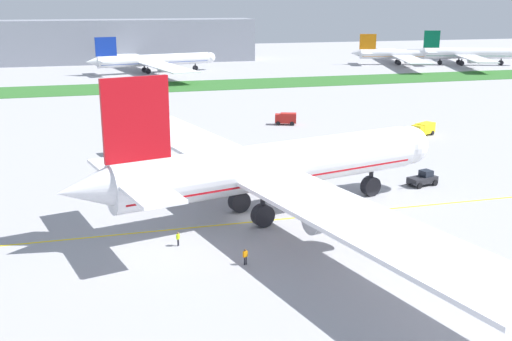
{
  "coord_description": "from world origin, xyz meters",
  "views": [
    {
      "loc": [
        -17.96,
        -70.09,
        26.51
      ],
      "look_at": [
        3.06,
        7.2,
        4.03
      ],
      "focal_mm": 43.0,
      "sensor_mm": 36.0,
      "label": 1
    }
  ],
  "objects_px": {
    "airliner_foreground": "(269,167)",
    "parked_airliner_far_left": "(152,60)",
    "pushback_tug": "(423,179)",
    "service_truck_baggage_loader": "(286,118)",
    "parked_airliner_far_centre": "(404,54)",
    "parked_airliner_far_right": "(466,54)",
    "service_truck_catering_van": "(423,129)",
    "ground_crew_wingwalker_port": "(245,255)",
    "ground_crew_marshaller_front": "(178,237)"
  },
  "relations": [
    {
      "from": "ground_crew_marshaller_front",
      "to": "service_truck_catering_van",
      "type": "bearing_deg",
      "value": 38.28
    },
    {
      "from": "airliner_foreground",
      "to": "ground_crew_wingwalker_port",
      "type": "distance_m",
      "value": 16.21
    },
    {
      "from": "pushback_tug",
      "to": "ground_crew_wingwalker_port",
      "type": "relative_size",
      "value": 3.56
    },
    {
      "from": "ground_crew_marshaller_front",
      "to": "parked_airliner_far_centre",
      "type": "relative_size",
      "value": 0.02
    },
    {
      "from": "service_truck_baggage_loader",
      "to": "parked_airliner_far_centre",
      "type": "bearing_deg",
      "value": 51.32
    },
    {
      "from": "ground_crew_wingwalker_port",
      "to": "service_truck_baggage_loader",
      "type": "distance_m",
      "value": 73.58
    },
    {
      "from": "parked_airliner_far_centre",
      "to": "parked_airliner_far_right",
      "type": "relative_size",
      "value": 1.05
    },
    {
      "from": "pushback_tug",
      "to": "parked_airliner_far_right",
      "type": "distance_m",
      "value": 181.1
    },
    {
      "from": "airliner_foreground",
      "to": "parked_airliner_far_centre",
      "type": "bearing_deg",
      "value": 56.83
    },
    {
      "from": "parked_airliner_far_right",
      "to": "ground_crew_marshaller_front",
      "type": "bearing_deg",
      "value": -131.55
    },
    {
      "from": "ground_crew_wingwalker_port",
      "to": "parked_airliner_far_centre",
      "type": "height_order",
      "value": "parked_airliner_far_centre"
    },
    {
      "from": "ground_crew_wingwalker_port",
      "to": "parked_airliner_far_centre",
      "type": "bearing_deg",
      "value": 57.39
    },
    {
      "from": "airliner_foreground",
      "to": "parked_airliner_far_centre",
      "type": "height_order",
      "value": "airliner_foreground"
    },
    {
      "from": "parked_airliner_far_left",
      "to": "service_truck_baggage_loader",
      "type": "bearing_deg",
      "value": -80.45
    },
    {
      "from": "service_truck_baggage_loader",
      "to": "ground_crew_marshaller_front",
      "type": "bearing_deg",
      "value": -117.75
    },
    {
      "from": "ground_crew_marshaller_front",
      "to": "service_truck_baggage_loader",
      "type": "distance_m",
      "value": 69.82
    },
    {
      "from": "service_truck_catering_van",
      "to": "parked_airliner_far_centre",
      "type": "height_order",
      "value": "parked_airliner_far_centre"
    },
    {
      "from": "airliner_foreground",
      "to": "service_truck_catering_van",
      "type": "relative_size",
      "value": 13.64
    },
    {
      "from": "parked_airliner_far_right",
      "to": "pushback_tug",
      "type": "bearing_deg",
      "value": -125.33
    },
    {
      "from": "pushback_tug",
      "to": "ground_crew_marshaller_front",
      "type": "bearing_deg",
      "value": -160.55
    },
    {
      "from": "parked_airliner_far_centre",
      "to": "parked_airliner_far_right",
      "type": "height_order",
      "value": "parked_airliner_far_right"
    },
    {
      "from": "airliner_foreground",
      "to": "parked_airliner_far_left",
      "type": "xyz_separation_m",
      "value": [
        2.16,
        160.4,
        -1.72
      ]
    },
    {
      "from": "ground_crew_marshaller_front",
      "to": "parked_airliner_far_right",
      "type": "distance_m",
      "value": 215.41
    },
    {
      "from": "pushback_tug",
      "to": "parked_airliner_far_centre",
      "type": "xyz_separation_m",
      "value": [
        80.74,
        156.2,
        3.25
      ]
    },
    {
      "from": "service_truck_baggage_loader",
      "to": "parked_airliner_far_left",
      "type": "distance_m",
      "value": 107.15
    },
    {
      "from": "service_truck_baggage_loader",
      "to": "parked_airliner_far_left",
      "type": "height_order",
      "value": "parked_airliner_far_left"
    },
    {
      "from": "pushback_tug",
      "to": "service_truck_catering_van",
      "type": "height_order",
      "value": "service_truck_catering_van"
    },
    {
      "from": "airliner_foreground",
      "to": "ground_crew_wingwalker_port",
      "type": "bearing_deg",
      "value": -115.5
    },
    {
      "from": "parked_airliner_far_left",
      "to": "ground_crew_wingwalker_port",
      "type": "bearing_deg",
      "value": -92.88
    },
    {
      "from": "service_truck_catering_van",
      "to": "ground_crew_marshaller_front",
      "type": "bearing_deg",
      "value": -141.72
    },
    {
      "from": "ground_crew_wingwalker_port",
      "to": "parked_airliner_far_centre",
      "type": "xyz_separation_m",
      "value": [
        112.91,
        176.5,
        3.19
      ]
    },
    {
      "from": "ground_crew_wingwalker_port",
      "to": "ground_crew_marshaller_front",
      "type": "bearing_deg",
      "value": 131.16
    },
    {
      "from": "pushback_tug",
      "to": "service_truck_baggage_loader",
      "type": "bearing_deg",
      "value": 96.64
    },
    {
      "from": "ground_crew_marshaller_front",
      "to": "parked_airliner_far_right",
      "type": "relative_size",
      "value": 0.02
    },
    {
      "from": "airliner_foreground",
      "to": "parked_airliner_far_right",
      "type": "bearing_deg",
      "value": 49.8
    },
    {
      "from": "ground_crew_marshaller_front",
      "to": "parked_airliner_far_right",
      "type": "bearing_deg",
      "value": 48.45
    },
    {
      "from": "ground_crew_wingwalker_port",
      "to": "parked_airliner_far_right",
      "type": "bearing_deg",
      "value": 50.83
    },
    {
      "from": "ground_crew_marshaller_front",
      "to": "service_truck_baggage_loader",
      "type": "xyz_separation_m",
      "value": [
        32.51,
        61.79,
        0.43
      ]
    },
    {
      "from": "service_truck_baggage_loader",
      "to": "parked_airliner_far_right",
      "type": "bearing_deg",
      "value": 42.01
    },
    {
      "from": "ground_crew_wingwalker_port",
      "to": "parked_airliner_far_right",
      "type": "height_order",
      "value": "parked_airliner_far_right"
    },
    {
      "from": "service_truck_catering_van",
      "to": "ground_crew_wingwalker_port",
      "type": "bearing_deg",
      "value": -134.4
    },
    {
      "from": "parked_airliner_far_centre",
      "to": "ground_crew_wingwalker_port",
      "type": "bearing_deg",
      "value": -122.61
    },
    {
      "from": "parked_airliner_far_centre",
      "to": "ground_crew_marshaller_front",
      "type": "bearing_deg",
      "value": -125.02
    },
    {
      "from": "airliner_foreground",
      "to": "parked_airliner_far_left",
      "type": "bearing_deg",
      "value": 89.23
    },
    {
      "from": "service_truck_catering_van",
      "to": "parked_airliner_far_centre",
      "type": "relative_size",
      "value": 0.08
    },
    {
      "from": "ground_crew_wingwalker_port",
      "to": "service_truck_catering_van",
      "type": "distance_m",
      "value": 71.09
    },
    {
      "from": "service_truck_baggage_loader",
      "to": "parked_airliner_far_right",
      "type": "distance_m",
      "value": 148.54
    },
    {
      "from": "ground_crew_wingwalker_port",
      "to": "service_truck_baggage_loader",
      "type": "xyz_separation_m",
      "value": [
        26.54,
        68.62,
        0.35
      ]
    },
    {
      "from": "service_truck_baggage_loader",
      "to": "parked_airliner_far_right",
      "type": "xyz_separation_m",
      "value": [
        110.35,
        99.39,
        3.33
      ]
    },
    {
      "from": "service_truck_baggage_loader",
      "to": "parked_airliner_far_left",
      "type": "bearing_deg",
      "value": 99.55
    }
  ]
}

